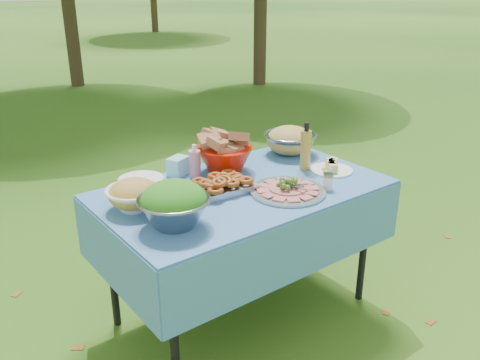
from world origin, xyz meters
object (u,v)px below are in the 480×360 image
at_px(plate_stack, 141,183).
at_px(bread_bowl, 225,152).
at_px(charcuterie_platter, 288,184).
at_px(picnic_table, 243,252).
at_px(oil_bottle, 306,146).
at_px(pasta_bowl_steel, 290,140).
at_px(salad_bowl, 174,204).

bearing_deg(plate_stack, bread_bowl, -4.80).
relative_size(plate_stack, charcuterie_platter, 0.61).
xyz_separation_m(picnic_table, oil_bottle, (0.44, 0.01, 0.51)).
bearing_deg(plate_stack, pasta_bowl_steel, -2.43).
relative_size(pasta_bowl_steel, oil_bottle, 1.18).
bearing_deg(salad_bowl, pasta_bowl_steel, 21.78).
xyz_separation_m(plate_stack, pasta_bowl_steel, (0.98, -0.04, 0.06)).
distance_m(salad_bowl, oil_bottle, 0.96).
height_order(charcuterie_platter, oil_bottle, oil_bottle).
bearing_deg(bread_bowl, oil_bottle, -34.62).
distance_m(picnic_table, salad_bowl, 0.71).
height_order(salad_bowl, plate_stack, salad_bowl).
xyz_separation_m(pasta_bowl_steel, charcuterie_platter, (-0.42, -0.45, -0.04)).
relative_size(bread_bowl, pasta_bowl_steel, 0.99).
distance_m(bread_bowl, charcuterie_platter, 0.46).
distance_m(plate_stack, pasta_bowl_steel, 0.99).
bearing_deg(bread_bowl, pasta_bowl_steel, -0.01).
bearing_deg(charcuterie_platter, plate_stack, 138.80).
bearing_deg(oil_bottle, salad_bowl, -169.88).
xyz_separation_m(bread_bowl, charcuterie_platter, (0.07, -0.45, -0.06)).
xyz_separation_m(bread_bowl, oil_bottle, (0.37, -0.26, 0.03)).
bearing_deg(bread_bowl, picnic_table, -105.76).
bearing_deg(picnic_table, pasta_bowl_steel, 25.02).
bearing_deg(salad_bowl, bread_bowl, 36.55).
distance_m(picnic_table, pasta_bowl_steel, 0.78).
bearing_deg(bread_bowl, salad_bowl, -143.45).
distance_m(salad_bowl, pasta_bowl_steel, 1.14).
xyz_separation_m(picnic_table, salad_bowl, (-0.50, -0.16, 0.48)).
relative_size(salad_bowl, pasta_bowl_steel, 0.99).
bearing_deg(pasta_bowl_steel, picnic_table, -154.98).
bearing_deg(plate_stack, picnic_table, -35.81).
xyz_separation_m(salad_bowl, plate_stack, (0.08, 0.47, -0.07)).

